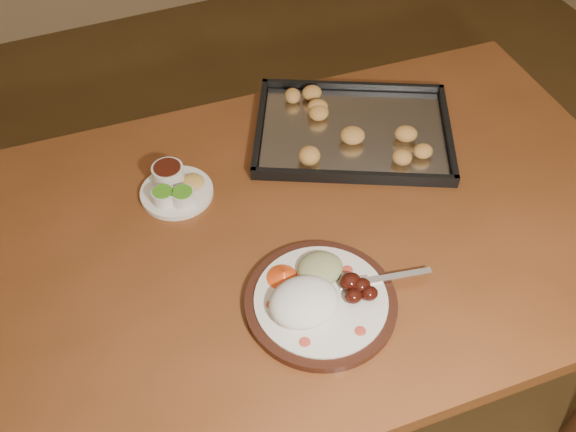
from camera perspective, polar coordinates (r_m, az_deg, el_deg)
name	(u,v)px	position (r m, az deg, el deg)	size (l,w,h in m)	color
ground	(316,318)	(2.07, 2.49, -9.04)	(4.00, 4.00, 0.00)	#4F381B
dining_table	(295,258)	(1.38, 0.58, -3.72)	(1.54, 0.98, 0.75)	brown
dinner_plate	(317,298)	(1.17, 2.58, -7.26)	(0.36, 0.28, 0.06)	black
condiment_saucer	(174,187)	(1.37, -10.06, 2.54)	(0.15, 0.15, 0.05)	white
baking_tray	(353,130)	(1.51, 5.82, 7.63)	(0.55, 0.49, 0.05)	black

